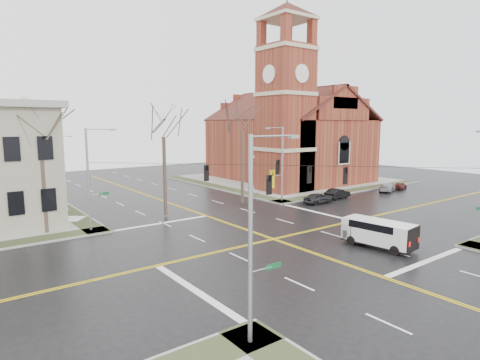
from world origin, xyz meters
TOP-DOWN VIEW (x-y plane):
  - ground at (0.00, 0.00)m, footprint 120.00×120.00m
  - sidewalks at (0.00, 0.00)m, footprint 80.00×80.00m
  - road_markings at (0.00, 0.00)m, footprint 100.00×100.00m
  - church at (24.76, 24.78)m, footprint 24.28×27.48m
  - signal_pole_ne at (11.32, 11.50)m, footprint 2.75×0.22m
  - signal_pole_nw at (-11.32, 11.50)m, footprint 2.75×0.22m
  - signal_pole_sw at (-11.32, -11.50)m, footprint 2.75×0.22m
  - span_wires at (0.00, 0.00)m, footprint 23.02×23.02m
  - traffic_signals at (-0.00, -0.67)m, footprint 8.21×8.26m
  - streetlight_north_a at (-10.65, 28.00)m, footprint 2.30×0.20m
  - streetlight_north_b at (-10.65, 48.00)m, footprint 2.30×0.20m
  - cargo_van at (5.05, -6.30)m, footprint 2.82×5.70m
  - parked_car_a at (14.17, 8.01)m, footprint 3.89×1.63m
  - parked_car_b at (18.55, 8.71)m, footprint 4.14×1.81m
  - parked_car_c at (28.51, 8.07)m, footprint 4.47×3.06m
  - parked_car_d at (31.78, 8.05)m, footprint 3.34×2.05m
  - tree_nw_far at (-14.81, 13.09)m, footprint 4.00×4.00m
  - tree_nw_near at (-3.45, 12.98)m, footprint 4.00×4.00m
  - tree_ne at (6.71, 13.22)m, footprint 4.00×4.00m

SIDE VIEW (x-z plane):
  - ground at x=0.00m, z-range 0.00..0.00m
  - road_markings at x=0.00m, z-range 0.00..0.01m
  - sidewalks at x=0.00m, z-range -0.01..0.16m
  - parked_car_d at x=31.78m, z-range 0.00..1.06m
  - parked_car_c at x=28.51m, z-range 0.00..1.20m
  - parked_car_a at x=14.17m, z-range 0.00..1.32m
  - parked_car_b at x=18.55m, z-range 0.00..1.32m
  - cargo_van at x=5.05m, z-range 0.19..2.27m
  - streetlight_north_a at x=-10.65m, z-range 0.47..8.47m
  - streetlight_north_b at x=-10.65m, z-range 0.47..8.47m
  - signal_pole_ne at x=11.32m, z-range 0.45..9.45m
  - signal_pole_nw at x=-11.32m, z-range 0.45..9.45m
  - signal_pole_sw at x=-11.32m, z-range 0.45..9.45m
  - traffic_signals at x=0.00m, z-range 4.80..6.10m
  - span_wires at x=0.00m, z-range 6.18..6.22m
  - church at x=24.76m, z-range -5.32..22.18m
  - tree_nw_near at x=-3.45m, z-range 2.69..14.76m
  - tree_nw_far at x=-14.81m, z-range 2.74..15.05m
  - tree_ne at x=6.71m, z-range 2.88..15.85m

